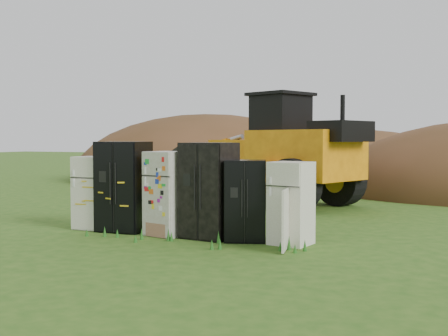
# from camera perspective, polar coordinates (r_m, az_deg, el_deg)

# --- Properties ---
(ground) EXTENTS (120.00, 120.00, 0.00)m
(ground) POSITION_cam_1_polar(r_m,az_deg,el_deg) (11.96, -3.62, -6.92)
(ground) COLOR #285215
(ground) RESTS_ON ground
(fridge_leftmost) EXTENTS (0.74, 0.71, 1.65)m
(fridge_leftmost) POSITION_cam_1_polar(r_m,az_deg,el_deg) (13.16, -13.09, -2.45)
(fridge_leftmost) COLOR white
(fridge_leftmost) RESTS_ON ground
(fridge_black_side) EXTENTS (1.08, 0.87, 1.99)m
(fridge_black_side) POSITION_cam_1_polar(r_m,az_deg,el_deg) (12.68, -10.15, -1.85)
(fridge_black_side) COLOR black
(fridge_black_side) RESTS_ON ground
(fridge_sticker) EXTENTS (0.95, 0.90, 1.79)m
(fridge_sticker) POSITION_cam_1_polar(r_m,az_deg,el_deg) (12.01, -5.69, -2.58)
(fridge_sticker) COLOR silver
(fridge_sticker) RESTS_ON ground
(fridge_dark_mid) EXTENTS (1.10, 0.93, 1.98)m
(fridge_dark_mid) POSITION_cam_1_polar(r_m,az_deg,el_deg) (11.62, -1.53, -2.28)
(fridge_dark_mid) COLOR black
(fridge_dark_mid) RESTS_ON ground
(fridge_black_right) EXTENTS (0.99, 0.90, 1.63)m
(fridge_black_right) POSITION_cam_1_polar(r_m,az_deg,el_deg) (11.29, 2.19, -3.33)
(fridge_black_right) COLOR black
(fridge_black_right) RESTS_ON ground
(fridge_open_door) EXTENTS (0.85, 0.80, 1.61)m
(fridge_open_door) POSITION_cam_1_polar(r_m,az_deg,el_deg) (11.00, 6.83, -3.56)
(fridge_open_door) COLOR white
(fridge_open_door) RESTS_ON ground
(wheel_loader) EXTENTS (7.75, 5.49, 3.48)m
(wheel_loader) POSITION_cam_1_polar(r_m,az_deg,el_deg) (18.11, 3.66, 1.98)
(wheel_loader) COLOR #FF9E10
(wheel_loader) RESTS_ON ground
(dirt_mound_left) EXTENTS (13.75, 10.31, 6.47)m
(dirt_mound_left) POSITION_cam_1_polar(r_m,az_deg,el_deg) (26.99, -1.87, -1.38)
(dirt_mound_left) COLOR #432D15
(dirt_mound_left) RESTS_ON ground
(dirt_mound_back) EXTENTS (15.40, 10.27, 5.18)m
(dirt_mound_back) POSITION_cam_1_polar(r_m,az_deg,el_deg) (30.00, 11.23, -0.99)
(dirt_mound_back) COLOR #432D15
(dirt_mound_back) RESTS_ON ground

